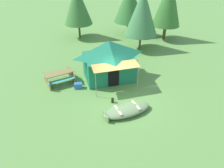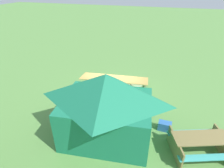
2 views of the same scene
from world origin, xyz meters
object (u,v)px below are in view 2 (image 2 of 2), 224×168
(beached_rowboat, at_px, (122,83))
(cooler_box, at_px, (165,126))
(fuel_can, at_px, (128,96))
(picnic_table, at_px, (200,143))
(canvas_cabin_tent, at_px, (106,106))

(beached_rowboat, xyz_separation_m, cooler_box, (-2.62, 3.08, -0.03))
(beached_rowboat, height_order, cooler_box, beached_rowboat)
(cooler_box, bearing_deg, fuel_can, -44.55)
(picnic_table, bearing_deg, fuel_can, -41.92)
(canvas_cabin_tent, bearing_deg, cooler_box, -155.51)
(canvas_cabin_tent, height_order, cooler_box, canvas_cabin_tent)
(beached_rowboat, bearing_deg, picnic_table, 133.80)
(beached_rowboat, bearing_deg, canvas_cabin_tent, 95.12)
(canvas_cabin_tent, distance_m, fuel_can, 3.28)
(beached_rowboat, distance_m, canvas_cabin_tent, 4.31)
(cooler_box, distance_m, fuel_can, 2.81)
(beached_rowboat, bearing_deg, cooler_box, 130.37)
(canvas_cabin_tent, xyz_separation_m, cooler_box, (-2.25, -1.03, -1.27))
(canvas_cabin_tent, relative_size, picnic_table, 1.65)
(beached_rowboat, distance_m, picnic_table, 5.57)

